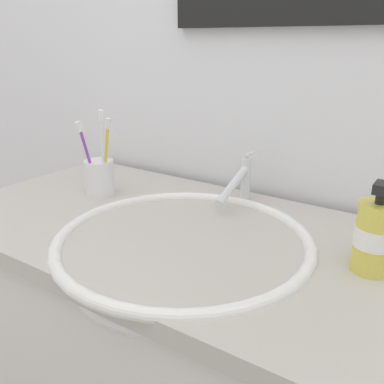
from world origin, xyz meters
The scene contains 8 objects.
tiled_wall_back centered at (0.00, 0.31, 1.20)m, with size 2.38×0.04×2.40m, color silver.
sink_basin centered at (-0.02, -0.05, 0.86)m, with size 0.50×0.50×0.12m.
faucet centered at (-0.02, 0.19, 0.96)m, with size 0.02×0.17×0.12m.
toothbrush_cup centered at (-0.34, 0.05, 0.95)m, with size 0.07×0.07×0.09m, color white.
toothbrush_purple centered at (-0.35, 0.02, 1.01)m, with size 0.02×0.05×0.18m.
toothbrush_yellow centered at (-0.31, 0.05, 1.01)m, with size 0.04×0.01×0.19m.
toothbrush_white centered at (-0.31, 0.04, 1.03)m, with size 0.04×0.03×0.21m.
soap_dispenser centered at (0.30, 0.03, 0.97)m, with size 0.06×0.06×0.16m.
Camera 1 is at (0.40, -0.65, 1.27)m, focal length 39.46 mm.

